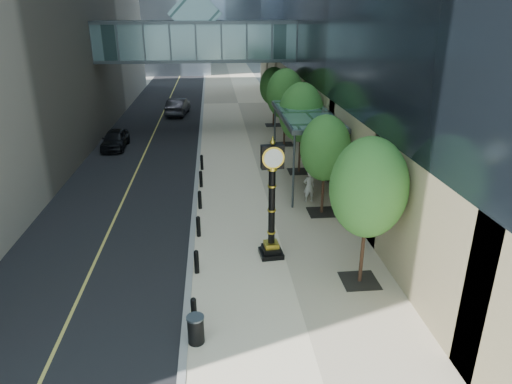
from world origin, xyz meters
TOP-DOWN VIEW (x-y plane):
  - ground at (0.00, 0.00)m, footprint 320.00×320.00m
  - road at (-7.00, 40.00)m, footprint 8.00×180.00m
  - sidewalk at (1.00, 40.00)m, footprint 8.00×180.00m
  - curb at (-3.00, 40.00)m, footprint 0.25×180.00m
  - skywalk at (-3.00, 28.00)m, footprint 17.00×4.20m
  - entrance_canopy at (3.48, 14.00)m, footprint 3.00×8.00m
  - bollard_row at (-2.70, 9.00)m, footprint 0.20×16.20m
  - street_trees at (3.60, 15.69)m, footprint 2.83×28.66m
  - street_clock at (0.43, 5.30)m, footprint 1.04×1.04m
  - trash_bin at (-2.61, 0.07)m, footprint 0.61×0.61m
  - pedestrian at (3.21, 10.97)m, footprint 0.72×0.54m
  - car_near at (-9.35, 22.83)m, footprint 1.71×4.17m
  - car_far at (-5.37, 34.70)m, footprint 2.32×5.16m

SIDE VIEW (x-z plane):
  - ground at x=0.00m, z-range 0.00..0.00m
  - road at x=-7.00m, z-range 0.00..0.02m
  - sidewalk at x=1.00m, z-range 0.00..0.06m
  - curb at x=-3.00m, z-range 0.00..0.07m
  - bollard_row at x=-2.70m, z-range 0.06..0.96m
  - trash_bin at x=-2.61m, z-range 0.06..0.96m
  - car_near at x=-9.35m, z-range 0.02..1.44m
  - car_far at x=-5.37m, z-range 0.02..1.67m
  - pedestrian at x=3.21m, z-range 0.06..1.87m
  - street_clock at x=0.43m, z-range -0.28..4.84m
  - street_trees at x=3.60m, z-range 0.91..6.73m
  - entrance_canopy at x=3.48m, z-range 2.00..6.38m
  - skywalk at x=-3.00m, z-range 4.81..10.61m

